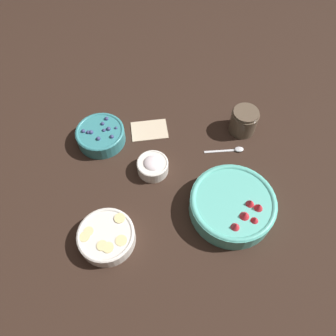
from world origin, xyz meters
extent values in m
plane|color=black|center=(0.00, 0.00, 0.00)|extent=(4.00, 4.00, 0.00)
cylinder|color=#56B7A8|center=(0.12, -0.12, 0.03)|extent=(0.26, 0.26, 0.06)
torus|color=#56B7A8|center=(0.12, -0.12, 0.06)|extent=(0.26, 0.26, 0.02)
cylinder|color=red|center=(0.12, -0.12, 0.05)|extent=(0.21, 0.21, 0.02)
cone|color=red|center=(0.16, -0.19, 0.07)|extent=(0.04, 0.04, 0.02)
cone|color=red|center=(0.16, -0.13, 0.07)|extent=(0.04, 0.04, 0.03)
cone|color=red|center=(0.18, -0.15, 0.07)|extent=(0.03, 0.03, 0.03)
cone|color=red|center=(0.14, -0.17, 0.07)|extent=(0.04, 0.04, 0.03)
cone|color=red|center=(0.10, -0.20, 0.07)|extent=(0.03, 0.03, 0.03)
cylinder|color=teal|center=(-0.27, 0.22, 0.03)|extent=(0.17, 0.17, 0.05)
torus|color=teal|center=(-0.27, 0.22, 0.05)|extent=(0.17, 0.17, 0.01)
cylinder|color=navy|center=(-0.27, 0.22, 0.04)|extent=(0.13, 0.13, 0.02)
sphere|color=navy|center=(-0.31, 0.22, 0.05)|extent=(0.01, 0.01, 0.01)
sphere|color=navy|center=(-0.30, 0.21, 0.05)|extent=(0.02, 0.02, 0.02)
sphere|color=navy|center=(-0.24, 0.22, 0.05)|extent=(0.02, 0.02, 0.02)
sphere|color=navy|center=(-0.27, 0.18, 0.05)|extent=(0.01, 0.01, 0.01)
sphere|color=navy|center=(-0.21, 0.22, 0.05)|extent=(0.01, 0.01, 0.01)
sphere|color=navy|center=(-0.24, 0.27, 0.05)|extent=(0.01, 0.01, 0.01)
sphere|color=navy|center=(-0.25, 0.22, 0.05)|extent=(0.01, 0.01, 0.01)
sphere|color=navy|center=(-0.23, 0.19, 0.05)|extent=(0.01, 0.01, 0.01)
sphere|color=navy|center=(-0.32, 0.22, 0.05)|extent=(0.01, 0.01, 0.01)
sphere|color=navy|center=(-0.25, 0.25, 0.05)|extent=(0.01, 0.01, 0.01)
cylinder|color=silver|center=(-0.26, -0.16, 0.02)|extent=(0.17, 0.17, 0.05)
torus|color=silver|center=(-0.26, -0.16, 0.04)|extent=(0.17, 0.17, 0.01)
cylinder|color=beige|center=(-0.26, -0.16, 0.04)|extent=(0.13, 0.13, 0.01)
cylinder|color=beige|center=(-0.31, -0.14, 0.05)|extent=(0.03, 0.03, 0.00)
cylinder|color=beige|center=(-0.22, -0.12, 0.05)|extent=(0.03, 0.03, 0.01)
cylinder|color=beige|center=(-0.22, -0.18, 0.05)|extent=(0.03, 0.03, 0.00)
cylinder|color=beige|center=(-0.26, -0.20, 0.05)|extent=(0.03, 0.03, 0.01)
cylinder|color=beige|center=(-0.28, -0.19, 0.05)|extent=(0.03, 0.03, 0.01)
cylinder|color=beige|center=(-0.32, -0.16, 0.05)|extent=(0.03, 0.03, 0.00)
cylinder|color=silver|center=(-0.10, 0.06, 0.02)|extent=(0.10, 0.10, 0.04)
torus|color=silver|center=(-0.10, 0.06, 0.04)|extent=(0.10, 0.10, 0.01)
cylinder|color=silver|center=(-0.10, 0.06, 0.04)|extent=(0.08, 0.08, 0.01)
ellipsoid|color=silver|center=(-0.10, 0.06, 0.04)|extent=(0.06, 0.06, 0.03)
cylinder|color=brown|center=(0.24, 0.19, 0.04)|extent=(0.10, 0.10, 0.08)
cylinder|color=#472819|center=(0.24, 0.19, 0.03)|extent=(0.08, 0.08, 0.06)
cylinder|color=brown|center=(0.24, 0.19, 0.09)|extent=(0.09, 0.09, 0.01)
cube|color=beige|center=(-0.09, 0.24, 0.00)|extent=(0.13, 0.09, 0.01)
cube|color=silver|center=(0.14, 0.11, 0.00)|extent=(0.11, 0.02, 0.01)
ellipsoid|color=silver|center=(0.20, 0.10, 0.01)|extent=(0.03, 0.02, 0.01)
camera|label=1|loc=(-0.14, -0.52, 0.93)|focal=35.00mm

